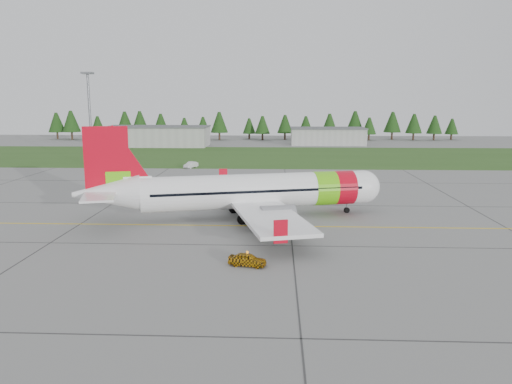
{
  "coord_description": "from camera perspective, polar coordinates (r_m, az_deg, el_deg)",
  "views": [
    {
      "loc": [
        8.44,
        -48.79,
        14.56
      ],
      "look_at": [
        5.92,
        9.4,
        3.8
      ],
      "focal_mm": 35.0,
      "sensor_mm": 36.0,
      "label": 1
    }
  ],
  "objects": [
    {
      "name": "treeline",
      "position": [
        187.22,
        -0.11,
        7.54
      ],
      "size": [
        160.0,
        8.0,
        10.0
      ],
      "primitive_type": null,
      "color": "#1C3F14",
      "rests_on": "ground"
    },
    {
      "name": "taxi_guideline",
      "position": [
        59.22,
        -5.8,
        -3.8
      ],
      "size": [
        120.0,
        0.25,
        0.02
      ],
      "primitive_type": "cube",
      "color": "gold",
      "rests_on": "ground"
    },
    {
      "name": "follow_me_car",
      "position": [
        44.43,
        -1.0,
        -6.35
      ],
      "size": [
        1.44,
        1.6,
        3.41
      ],
      "primitive_type": "imported",
      "rotation": [
        0.0,
        0.0,
        1.34
      ],
      "color": "#F8AE0D",
      "rests_on": "ground"
    },
    {
      "name": "aircraft",
      "position": [
        62.06,
        -0.72,
        0.06
      ],
      "size": [
        37.65,
        35.44,
        11.62
      ],
      "rotation": [
        0.0,
        0.0,
        0.26
      ],
      "color": "white",
      "rests_on": "ground"
    },
    {
      "name": "grass_strip",
      "position": [
        131.86,
        -1.21,
        4.13
      ],
      "size": [
        320.0,
        50.0,
        0.03
      ],
      "primitive_type": "cube",
      "color": "#30561E",
      "rests_on": "ground"
    },
    {
      "name": "floodlight_mast",
      "position": [
        114.28,
        -18.42,
        7.65
      ],
      "size": [
        0.5,
        0.5,
        20.0
      ],
      "primitive_type": "cylinder",
      "color": "slate",
      "rests_on": "ground"
    },
    {
      "name": "hangar_east",
      "position": [
        168.03,
        8.18,
        6.28
      ],
      "size": [
        24.0,
        12.0,
        5.2
      ],
      "primitive_type": "cube",
      "color": "#A8A8A3",
      "rests_on": "ground"
    },
    {
      "name": "service_van",
      "position": [
        109.41,
        -7.47,
        3.81
      ],
      "size": [
        1.83,
        1.78,
        4.08
      ],
      "primitive_type": "imported",
      "rotation": [
        0.0,
        0.0,
        -0.39
      ],
      "color": "silver",
      "rests_on": "ground"
    },
    {
      "name": "hangar_west",
      "position": [
        163.78,
        -11.17,
        6.22
      ],
      "size": [
        32.0,
        14.0,
        6.0
      ],
      "primitive_type": "cube",
      "color": "#A8A8A3",
      "rests_on": "ground"
    },
    {
      "name": "ground",
      "position": [
        51.61,
        -7.08,
        -6.0
      ],
      "size": [
        320.0,
        320.0,
        0.0
      ],
      "primitive_type": "plane",
      "color": "gray",
      "rests_on": "ground"
    }
  ]
}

